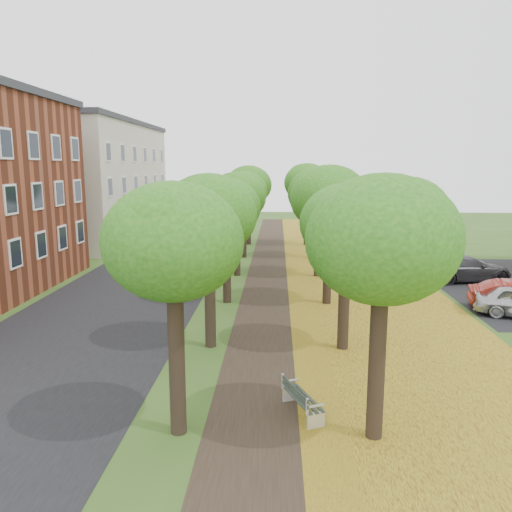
# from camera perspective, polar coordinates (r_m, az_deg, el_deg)

# --- Properties ---
(ground) EXTENTS (120.00, 120.00, 0.00)m
(ground) POSITION_cam_1_polar(r_m,az_deg,el_deg) (13.07, 1.30, -19.67)
(ground) COLOR #2D4C19
(ground) RESTS_ON ground
(street_asphalt) EXTENTS (8.00, 70.00, 0.01)m
(street_asphalt) POSITION_cam_1_polar(r_m,az_deg,el_deg) (28.19, -13.48, -3.37)
(street_asphalt) COLOR black
(street_asphalt) RESTS_ON ground
(footpath) EXTENTS (3.20, 70.00, 0.01)m
(footpath) POSITION_cam_1_polar(r_m,az_deg,el_deg) (27.11, 1.97, -3.62)
(footpath) COLOR black
(footpath) RESTS_ON ground
(leaf_verge) EXTENTS (7.50, 70.00, 0.01)m
(leaf_verge) POSITION_cam_1_polar(r_m,az_deg,el_deg) (27.53, 12.46, -3.65)
(leaf_verge) COLOR gold
(leaf_verge) RESTS_ON ground
(tree_row_west) EXTENTS (3.49, 33.49, 6.23)m
(tree_row_west) POSITION_cam_1_polar(r_m,az_deg,el_deg) (26.49, -2.76, 6.33)
(tree_row_west) COLOR black
(tree_row_west) RESTS_ON ground
(tree_row_east) EXTENTS (3.49, 33.49, 6.23)m
(tree_row_east) POSITION_cam_1_polar(r_m,az_deg,el_deg) (26.49, 7.70, 6.25)
(tree_row_east) COLOR black
(tree_row_east) RESTS_ON ground
(building_cream) EXTENTS (10.30, 20.30, 10.40)m
(building_cream) POSITION_cam_1_polar(r_m,az_deg,el_deg) (47.56, -18.93, 8.17)
(building_cream) COLOR beige
(building_cream) RESTS_ON ground
(bench) EXTENTS (1.11, 1.79, 0.82)m
(bench) POSITION_cam_1_polar(r_m,az_deg,el_deg) (13.80, 5.14, -15.98)
(bench) COLOR #2D3830
(bench) RESTS_ON ground
(car_grey) EXTENTS (5.32, 2.82, 1.47)m
(car_grey) POSITION_cam_1_polar(r_m,az_deg,el_deg) (30.92, 22.87, -1.32)
(car_grey) COLOR #38373C
(car_grey) RESTS_ON ground
(car_white) EXTENTS (4.82, 3.05, 1.24)m
(car_white) POSITION_cam_1_polar(r_m,az_deg,el_deg) (32.34, 21.93, -0.97)
(car_white) COLOR silver
(car_white) RESTS_ON ground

